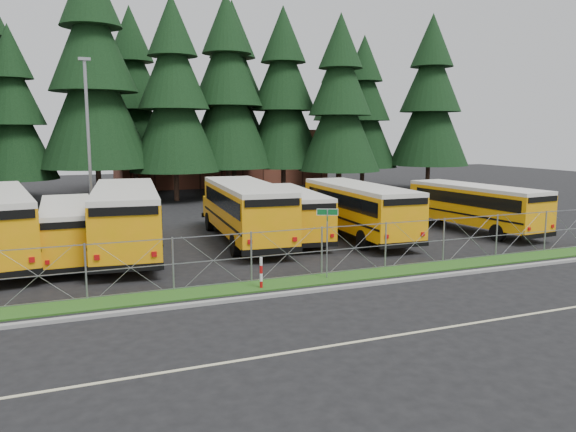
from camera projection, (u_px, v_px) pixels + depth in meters
The scene contains 26 objects.
ground at pixel (332, 267), 24.10m from camera, with size 120.00×120.00×0.00m, color black.
curb at pixel (369, 284), 21.25m from camera, with size 50.00×0.25×0.12m, color gray.
grass_verge at pixel (352, 276), 22.54m from camera, with size 50.00×1.40×0.06m, color #214E16.
road_lane_line at pixel (453, 326), 16.78m from camera, with size 50.00×0.12×0.01m, color beige.
chainlink_fence at pixel (344, 249), 23.04m from camera, with size 44.00×0.10×2.00m, color gray, non-canonical shape.
brick_building at pixel (219, 157), 62.51m from camera, with size 22.00×10.00×6.00m, color brown.
bus_1 at pixel (68, 231), 25.60m from camera, with size 2.32×9.83×2.58m, color #E59D07, non-canonical shape.
bus_2 at pixel (126, 220), 26.63m from camera, with size 2.89×12.25×3.21m, color #E59D07, non-canonical shape.
bus_4 at pixel (244, 212), 29.57m from camera, with size 2.81×11.91×3.12m, color #E59D07, non-canonical shape.
bus_5 at pixel (289, 214), 30.68m from camera, with size 2.38×10.10×2.65m, color #E59D07, non-canonical shape.
bus_6 at pixel (356, 211), 30.79m from camera, with size 2.65×11.23×2.94m, color #E59D07, non-canonical shape.
bus_east at pixel (471, 208), 32.73m from camera, with size 2.45×10.39×2.72m, color #E59D07, non-canonical shape.
street_sign at pixel (327, 228), 21.91m from camera, with size 0.78×0.51×2.81m.
striped_bollard at pixel (261, 273), 20.69m from camera, with size 0.11×0.11×1.20m, color #B20C0C.
light_standard at pixel (88, 136), 33.99m from camera, with size 0.70×0.35×10.14m.
conifer_2 at pixel (13, 116), 43.45m from camera, with size 6.31×6.31×13.95m, color black, non-canonical shape.
conifer_3 at pixel (94, 80), 44.48m from camera, with size 8.92×8.92×19.72m, color black, non-canonical shape.
conifer_4 at pixel (174, 99), 46.17m from camera, with size 7.61×7.61×16.84m, color black, non-canonical shape.
conifer_5 at pixel (227, 96), 49.24m from camera, with size 8.01×8.01×17.71m, color black, non-canonical shape.
conifer_6 at pixel (283, 102), 51.46m from camera, with size 7.70×7.70×17.03m, color black, non-canonical shape.
conifer_7 at pixel (340, 107), 49.07m from camera, with size 7.20×7.20×15.91m, color black, non-canonical shape.
conifer_8 at pixel (363, 113), 55.93m from camera, with size 6.87×6.87×15.20m, color black, non-canonical shape.
conifer_9 at pixel (430, 103), 54.68m from camera, with size 7.69×7.69×17.00m, color black, non-canonical shape.
conifer_11 at pixel (132, 101), 52.72m from camera, with size 7.84×7.84×17.33m, color black, non-canonical shape.
conifer_12 at pixel (233, 98), 53.78m from camera, with size 8.15×8.15×18.03m, color black, non-canonical shape.
conifer_13 at pixel (339, 113), 58.16m from camera, with size 6.93×6.93×15.32m, color black, non-canonical shape.
Camera 1 is at (-10.66, -21.03, 5.77)m, focal length 35.00 mm.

